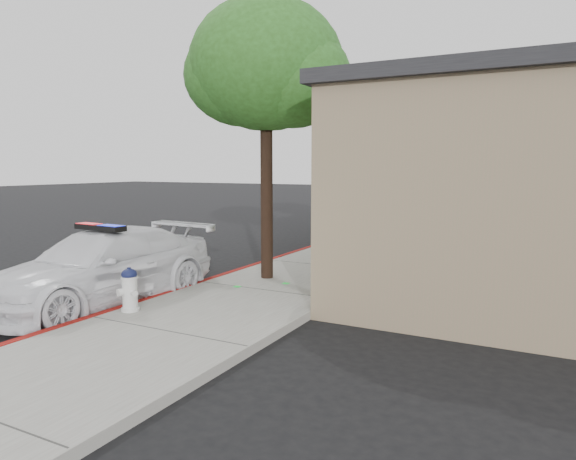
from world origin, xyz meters
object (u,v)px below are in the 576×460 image
Objects in this scene: clapboard_building at (553,184)px; street_tree_near at (266,71)px; police_car at (102,267)px; street_tree_far at (412,127)px; fire_hydrant at (129,289)px; street_tree_mid at (361,110)px.

street_tree_near reaches higher than clapboard_building.
police_car is 0.82× the size of street_tree_near.
police_car is 0.89× the size of street_tree_far.
street_tree_near is (-5.55, -7.97, 2.58)m from clapboard_building.
fire_hydrant is 5.48m from street_tree_near.
street_tree_near reaches higher than street_tree_mid.
clapboard_building is 27.23× the size of fire_hydrant.
street_tree_near is at bearing -88.30° from street_tree_far.
clapboard_building reaches higher than fire_hydrant.
street_tree_mid is at bearing 79.81° from police_car.
clapboard_building is 8.77m from street_tree_far.
clapboard_building is 4.15× the size of police_car.
street_tree_near is 1.08× the size of street_tree_far.
clapboard_building reaches higher than police_car.
street_tree_far is (-0.52, 8.24, 0.03)m from street_tree_mid.
police_car is 6.56× the size of fire_hydrant.
street_tree_far reaches higher than police_car.
police_car is at bearing -103.99° from street_tree_mid.
street_tree_far is (-0.41, 13.98, -0.29)m from street_tree_near.
fire_hydrant is at bearing -91.11° from street_tree_far.
clapboard_building is 3.71× the size of street_tree_mid.
street_tree_far is (0.34, 17.45, 3.88)m from fire_hydrant.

